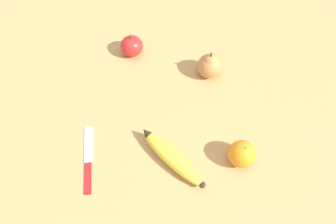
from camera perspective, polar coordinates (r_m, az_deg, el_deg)
ground_plane at (r=0.90m, az=-0.04°, el=-3.54°), size 3.00×3.00×0.00m
banana at (r=0.84m, az=0.73°, el=-7.89°), size 0.13×0.21×0.04m
orange at (r=0.85m, az=12.76°, el=-7.15°), size 0.07×0.07×0.07m
pear at (r=0.99m, az=7.27°, el=8.10°), size 0.07×0.07×0.09m
apple at (r=1.06m, az=-6.33°, el=11.37°), size 0.07×0.07×0.08m
paring_knife at (r=0.88m, az=-13.74°, el=-8.30°), size 0.18×0.10×0.01m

